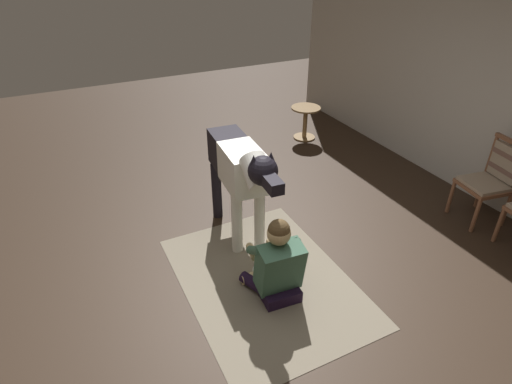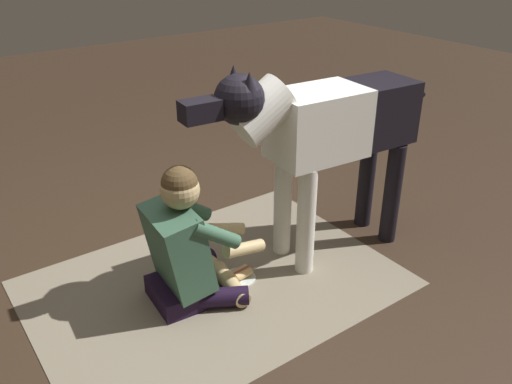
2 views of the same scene
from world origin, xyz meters
name	(u,v)px [view 2 (image 2 of 2)]	position (x,y,z in m)	size (l,w,h in m)	color
ground_plane	(233,285)	(0.00, 0.00, 0.00)	(14.26, 14.26, 0.00)	#332419
area_rug	(215,283)	(0.08, -0.08, 0.00)	(2.09, 1.52, 0.01)	#7A6F5D
person_sitting_on_floor	(187,247)	(0.26, -0.06, 0.34)	(0.67, 0.58, 0.83)	black
large_dog	(325,130)	(-0.66, 0.02, 0.85)	(1.70, 0.42, 1.29)	white
hot_dog_on_plate	(239,275)	(-0.06, -0.03, 0.03)	(0.21, 0.21, 0.06)	silver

